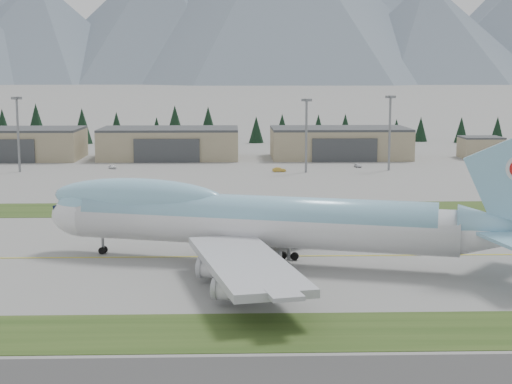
{
  "coord_description": "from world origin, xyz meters",
  "views": [
    {
      "loc": [
        7.19,
        -125.73,
        29.95
      ],
      "look_at": [
        11.47,
        17.99,
        8.0
      ],
      "focal_mm": 55.0,
      "sensor_mm": 36.0,
      "label": 1
    }
  ],
  "objects_px": {
    "service_vehicle_b": "(279,172)",
    "service_vehicle_a": "(112,169)",
    "hangar_right": "(340,143)",
    "boeing_747_freighter": "(256,220)",
    "service_vehicle_c": "(358,167)",
    "hangar_center": "(170,143)",
    "hangar_left": "(12,144)"
  },
  "relations": [
    {
      "from": "boeing_747_freighter",
      "to": "service_vehicle_a",
      "type": "bearing_deg",
      "value": 124.26
    },
    {
      "from": "hangar_right",
      "to": "service_vehicle_b",
      "type": "xyz_separation_m",
      "value": [
        -23.71,
        -39.05,
        -5.39
      ]
    },
    {
      "from": "service_vehicle_c",
      "to": "service_vehicle_a",
      "type": "bearing_deg",
      "value": 171.14
    },
    {
      "from": "hangar_center",
      "to": "service_vehicle_b",
      "type": "xyz_separation_m",
      "value": [
        36.29,
        -39.05,
        -5.39
      ]
    },
    {
      "from": "service_vehicle_a",
      "to": "service_vehicle_b",
      "type": "height_order",
      "value": "service_vehicle_b"
    },
    {
      "from": "hangar_left",
      "to": "hangar_center",
      "type": "height_order",
      "value": "same"
    },
    {
      "from": "hangar_left",
      "to": "service_vehicle_b",
      "type": "xyz_separation_m",
      "value": [
        91.29,
        -39.05,
        -5.39
      ]
    },
    {
      "from": "hangar_center",
      "to": "service_vehicle_b",
      "type": "relative_size",
      "value": 11.52
    },
    {
      "from": "boeing_747_freighter",
      "to": "hangar_center",
      "type": "distance_m",
      "value": 156.42
    },
    {
      "from": "hangar_left",
      "to": "hangar_right",
      "type": "distance_m",
      "value": 115.0
    },
    {
      "from": "service_vehicle_a",
      "to": "service_vehicle_b",
      "type": "xyz_separation_m",
      "value": [
        52.1,
        -9.66,
        0.0
      ]
    },
    {
      "from": "hangar_left",
      "to": "hangar_center",
      "type": "bearing_deg",
      "value": 0.0
    },
    {
      "from": "hangar_right",
      "to": "hangar_center",
      "type": "bearing_deg",
      "value": 180.0
    },
    {
      "from": "boeing_747_freighter",
      "to": "hangar_right",
      "type": "bearing_deg",
      "value": 93.33
    },
    {
      "from": "hangar_center",
      "to": "service_vehicle_c",
      "type": "distance_m",
      "value": 68.41
    },
    {
      "from": "hangar_center",
      "to": "hangar_right",
      "type": "height_order",
      "value": "same"
    },
    {
      "from": "hangar_center",
      "to": "hangar_right",
      "type": "relative_size",
      "value": 1.0
    },
    {
      "from": "hangar_right",
      "to": "service_vehicle_a",
      "type": "xyz_separation_m",
      "value": [
        -75.81,
        -29.39,
        -5.39
      ]
    },
    {
      "from": "hangar_right",
      "to": "service_vehicle_c",
      "type": "relative_size",
      "value": 12.58
    },
    {
      "from": "service_vehicle_b",
      "to": "service_vehicle_a",
      "type": "bearing_deg",
      "value": 78.09
    },
    {
      "from": "hangar_left",
      "to": "hangar_right",
      "type": "relative_size",
      "value": 1.0
    },
    {
      "from": "hangar_right",
      "to": "service_vehicle_a",
      "type": "height_order",
      "value": "hangar_right"
    },
    {
      "from": "service_vehicle_a",
      "to": "hangar_center",
      "type": "bearing_deg",
      "value": 29.57
    },
    {
      "from": "hangar_right",
      "to": "service_vehicle_a",
      "type": "relative_size",
      "value": 13.35
    },
    {
      "from": "service_vehicle_b",
      "to": "service_vehicle_c",
      "type": "height_order",
      "value": "service_vehicle_b"
    },
    {
      "from": "boeing_747_freighter",
      "to": "service_vehicle_b",
      "type": "xyz_separation_m",
      "value": [
        10.46,
        115.21,
        -7.0
      ]
    },
    {
      "from": "service_vehicle_a",
      "to": "boeing_747_freighter",
      "type": "bearing_deg",
      "value": -103.7
    },
    {
      "from": "hangar_center",
      "to": "service_vehicle_b",
      "type": "bearing_deg",
      "value": -47.1
    },
    {
      "from": "boeing_747_freighter",
      "to": "service_vehicle_c",
      "type": "xyz_separation_m",
      "value": [
        36.31,
        126.16,
        -7.0
      ]
    },
    {
      "from": "hangar_right",
      "to": "boeing_747_freighter",
      "type": "bearing_deg",
      "value": -102.49
    },
    {
      "from": "service_vehicle_a",
      "to": "hangar_right",
      "type": "bearing_deg",
      "value": -10.95
    },
    {
      "from": "service_vehicle_b",
      "to": "hangar_right",
      "type": "bearing_deg",
      "value": -32.67
    }
  ]
}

